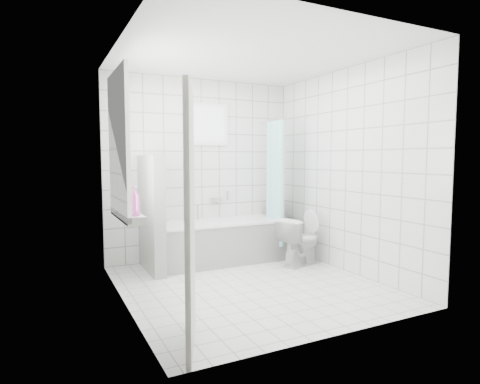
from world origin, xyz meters
TOP-DOWN VIEW (x-y plane):
  - ground at (0.00, 0.00)m, footprint 3.00×3.00m
  - ceiling at (0.00, 0.00)m, footprint 3.00×3.00m
  - wall_back at (0.00, 1.50)m, footprint 2.80×0.02m
  - wall_front at (0.00, -1.50)m, footprint 2.80×0.02m
  - wall_left at (-1.40, 0.00)m, footprint 0.02×3.00m
  - wall_right at (1.40, 0.00)m, footprint 0.02×3.00m
  - window_left at (-1.35, 0.30)m, footprint 0.01×0.90m
  - window_back at (0.10, 1.46)m, footprint 0.50×0.01m
  - window_sill at (-1.31, 0.30)m, footprint 0.18×1.02m
  - door at (-1.10, -1.11)m, footprint 0.34×0.76m
  - bathtub at (0.11, 1.12)m, footprint 1.80×0.77m
  - partition_wall at (-0.86, 1.07)m, footprint 0.15×0.85m
  - tiled_ledge at (1.14, 1.38)m, footprint 0.40×0.24m
  - toilet at (1.03, 0.46)m, footprint 0.73×0.55m
  - curtain_rod at (0.95, 1.10)m, footprint 0.02×0.80m
  - shower_curtain at (0.95, 0.97)m, footprint 0.14×0.48m
  - tub_faucet at (0.21, 1.46)m, footprint 0.18×0.06m
  - sill_bottles at (-1.30, 0.17)m, footprint 0.16×0.63m
  - ledge_bottles at (1.13, 1.34)m, footprint 0.19×0.17m

SIDE VIEW (x-z plane):
  - ground at x=0.00m, z-range 0.00..0.00m
  - tiled_ledge at x=1.14m, z-range 0.00..0.55m
  - bathtub at x=0.11m, z-range 0.00..0.58m
  - toilet at x=1.03m, z-range 0.00..0.66m
  - ledge_bottles at x=1.13m, z-range 0.54..0.79m
  - partition_wall at x=-0.86m, z-range 0.00..1.50m
  - tub_faucet at x=0.21m, z-range 0.82..0.88m
  - window_sill at x=-1.31m, z-range 0.82..0.90m
  - door at x=-1.10m, z-range 0.00..2.00m
  - sill_bottles at x=-1.30m, z-range 0.88..1.16m
  - shower_curtain at x=0.95m, z-range 0.21..1.99m
  - wall_back at x=0.00m, z-range 0.00..2.60m
  - wall_front at x=0.00m, z-range 0.00..2.60m
  - wall_left at x=-1.40m, z-range 0.00..2.60m
  - wall_right at x=1.40m, z-range 0.00..2.60m
  - window_left at x=-1.35m, z-range 0.90..2.30m
  - window_back at x=0.10m, z-range 1.70..2.20m
  - curtain_rod at x=0.95m, z-range 1.99..2.01m
  - ceiling at x=0.00m, z-range 2.60..2.60m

